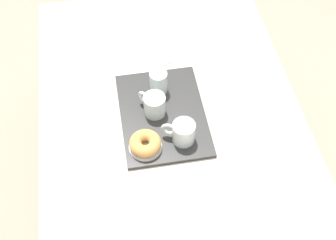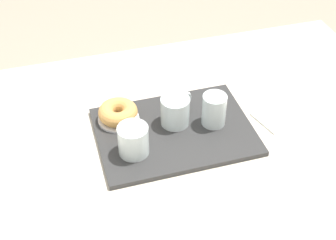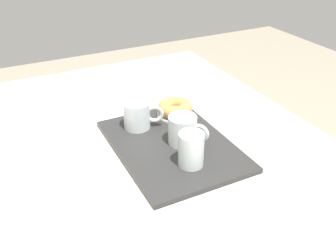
{
  "view_description": "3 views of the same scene",
  "coord_description": "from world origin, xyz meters",
  "px_view_note": "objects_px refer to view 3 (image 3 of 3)",
  "views": [
    {
      "loc": [
        -1.04,
        0.19,
        2.13
      ],
      "look_at": [
        -0.07,
        0.02,
        0.81
      ],
      "focal_mm": 48.63,
      "sensor_mm": 36.0,
      "label": 1
    },
    {
      "loc": [
        -0.3,
        -0.9,
        1.66
      ],
      "look_at": [
        -0.03,
        0.04,
        0.81
      ],
      "focal_mm": 50.2,
      "sensor_mm": 36.0,
      "label": 2
    },
    {
      "loc": [
        0.81,
        -0.39,
        1.38
      ],
      "look_at": [
        -0.08,
        0.06,
        0.81
      ],
      "focal_mm": 40.71,
      "sensor_mm": 36.0,
      "label": 3
    }
  ],
  "objects_px": {
    "tea_mug_left": "(183,130)",
    "tea_mug_right": "(138,116)",
    "dining_table": "(163,177)",
    "serving_tray": "(172,145)",
    "paper_napkin": "(227,217)",
    "water_glass_near": "(191,151)",
    "donut_plate_left": "(175,115)",
    "sugar_donut_left": "(175,108)"
  },
  "relations": [
    {
      "from": "paper_napkin",
      "to": "tea_mug_left",
      "type": "bearing_deg",
      "value": 170.89
    },
    {
      "from": "serving_tray",
      "to": "paper_napkin",
      "type": "distance_m",
      "value": 0.31
    },
    {
      "from": "dining_table",
      "to": "water_glass_near",
      "type": "height_order",
      "value": "water_glass_near"
    },
    {
      "from": "tea_mug_left",
      "to": "water_glass_near",
      "type": "distance_m",
      "value": 0.11
    },
    {
      "from": "dining_table",
      "to": "paper_napkin",
      "type": "distance_m",
      "value": 0.32
    },
    {
      "from": "serving_tray",
      "to": "dining_table",
      "type": "bearing_deg",
      "value": -73.5
    },
    {
      "from": "water_glass_near",
      "to": "sugar_donut_left",
      "type": "height_order",
      "value": "water_glass_near"
    },
    {
      "from": "dining_table",
      "to": "water_glass_near",
      "type": "bearing_deg",
      "value": 15.94
    },
    {
      "from": "donut_plate_left",
      "to": "water_glass_near",
      "type": "bearing_deg",
      "value": -18.81
    },
    {
      "from": "tea_mug_right",
      "to": "serving_tray",
      "type": "bearing_deg",
      "value": 22.13
    },
    {
      "from": "serving_tray",
      "to": "water_glass_near",
      "type": "height_order",
      "value": "water_glass_near"
    },
    {
      "from": "dining_table",
      "to": "donut_plate_left",
      "type": "distance_m",
      "value": 0.22
    },
    {
      "from": "sugar_donut_left",
      "to": "serving_tray",
      "type": "bearing_deg",
      "value": -30.72
    },
    {
      "from": "serving_tray",
      "to": "donut_plate_left",
      "type": "xyz_separation_m",
      "value": [
        -0.14,
        0.08,
        0.01
      ]
    },
    {
      "from": "water_glass_near",
      "to": "tea_mug_right",
      "type": "bearing_deg",
      "value": -168.49
    },
    {
      "from": "tea_mug_left",
      "to": "tea_mug_right",
      "type": "distance_m",
      "value": 0.16
    },
    {
      "from": "tea_mug_right",
      "to": "water_glass_near",
      "type": "distance_m",
      "value": 0.25
    },
    {
      "from": "water_glass_near",
      "to": "donut_plate_left",
      "type": "relative_size",
      "value": 0.8
    },
    {
      "from": "tea_mug_right",
      "to": "paper_napkin",
      "type": "distance_m",
      "value": 0.44
    },
    {
      "from": "tea_mug_left",
      "to": "water_glass_near",
      "type": "relative_size",
      "value": 1.16
    },
    {
      "from": "donut_plate_left",
      "to": "paper_napkin",
      "type": "bearing_deg",
      "value": -12.88
    },
    {
      "from": "water_glass_near",
      "to": "sugar_donut_left",
      "type": "bearing_deg",
      "value": 161.19
    },
    {
      "from": "dining_table",
      "to": "tea_mug_left",
      "type": "bearing_deg",
      "value": 91.29
    },
    {
      "from": "dining_table",
      "to": "tea_mug_right",
      "type": "height_order",
      "value": "tea_mug_right"
    },
    {
      "from": "serving_tray",
      "to": "tea_mug_right",
      "type": "distance_m",
      "value": 0.15
    },
    {
      "from": "paper_napkin",
      "to": "serving_tray",
      "type": "bearing_deg",
      "value": 176.49
    },
    {
      "from": "tea_mug_left",
      "to": "paper_napkin",
      "type": "height_order",
      "value": "tea_mug_left"
    },
    {
      "from": "serving_tray",
      "to": "tea_mug_left",
      "type": "bearing_deg",
      "value": 74.29
    },
    {
      "from": "dining_table",
      "to": "serving_tray",
      "type": "xyz_separation_m",
      "value": [
        -0.01,
        0.03,
        0.1
      ]
    },
    {
      "from": "sugar_donut_left",
      "to": "paper_napkin",
      "type": "distance_m",
      "value": 0.47
    },
    {
      "from": "serving_tray",
      "to": "sugar_donut_left",
      "type": "relative_size",
      "value": 3.85
    },
    {
      "from": "serving_tray",
      "to": "tea_mug_left",
      "type": "height_order",
      "value": "tea_mug_left"
    },
    {
      "from": "tea_mug_right",
      "to": "sugar_donut_left",
      "type": "xyz_separation_m",
      "value": [
        -0.01,
        0.14,
        -0.01
      ]
    },
    {
      "from": "sugar_donut_left",
      "to": "paper_napkin",
      "type": "xyz_separation_m",
      "value": [
        0.45,
        -0.1,
        -0.04
      ]
    },
    {
      "from": "dining_table",
      "to": "tea_mug_right",
      "type": "relative_size",
      "value": 12.13
    },
    {
      "from": "sugar_donut_left",
      "to": "water_glass_near",
      "type": "bearing_deg",
      "value": -18.81
    },
    {
      "from": "serving_tray",
      "to": "tea_mug_left",
      "type": "xyz_separation_m",
      "value": [
        0.01,
        0.03,
        0.05
      ]
    },
    {
      "from": "donut_plate_left",
      "to": "dining_table",
      "type": "bearing_deg",
      "value": -37.65
    },
    {
      "from": "water_glass_near",
      "to": "donut_plate_left",
      "type": "distance_m",
      "value": 0.27
    },
    {
      "from": "dining_table",
      "to": "sugar_donut_left",
      "type": "relative_size",
      "value": 12.85
    },
    {
      "from": "dining_table",
      "to": "tea_mug_left",
      "type": "xyz_separation_m",
      "value": [
        -0.0,
        0.06,
        0.15
      ]
    },
    {
      "from": "donut_plate_left",
      "to": "sugar_donut_left",
      "type": "bearing_deg",
      "value": 0.0
    }
  ]
}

